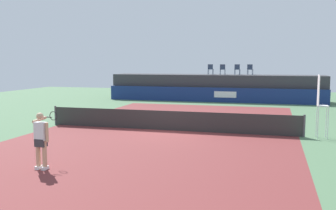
% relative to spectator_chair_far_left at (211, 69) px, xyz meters
% --- Properties ---
extents(ground_plane, '(48.00, 48.00, 0.00)m').
position_rel_spectator_chair_far_left_xyz_m(ground_plane, '(0.50, -12.42, -2.69)').
color(ground_plane, '#4C704C').
extents(court_inner, '(12.00, 22.00, 0.00)m').
position_rel_spectator_chair_far_left_xyz_m(court_inner, '(0.50, -15.42, -2.69)').
color(court_inner, maroon).
rests_on(court_inner, ground).
extents(sponsor_wall, '(18.00, 0.22, 1.20)m').
position_rel_spectator_chair_far_left_xyz_m(sponsor_wall, '(0.51, -1.92, -2.09)').
color(sponsor_wall, navy).
rests_on(sponsor_wall, ground).
extents(spectator_platform, '(18.00, 2.80, 2.20)m').
position_rel_spectator_chair_far_left_xyz_m(spectator_platform, '(0.50, -0.12, -1.59)').
color(spectator_platform, '#38383D').
rests_on(spectator_platform, ground).
extents(spectator_chair_far_left, '(0.44, 0.44, 0.89)m').
position_rel_spectator_chair_far_left_xyz_m(spectator_chair_far_left, '(0.00, 0.00, 0.00)').
color(spectator_chair_far_left, '#2D3D56').
rests_on(spectator_chair_far_left, spectator_platform).
extents(spectator_chair_left, '(0.47, 0.47, 0.89)m').
position_rel_spectator_chair_far_left_xyz_m(spectator_chair_left, '(1.09, -0.36, 0.00)').
color(spectator_chair_left, '#2D3D56').
rests_on(spectator_chair_left, spectator_platform).
extents(spectator_chair_center, '(0.45, 0.45, 0.89)m').
position_rel_spectator_chair_far_left_xyz_m(spectator_chair_center, '(2.30, -0.02, 0.00)').
color(spectator_chair_center, '#2D3D56').
rests_on(spectator_chair_center, spectator_platform).
extents(spectator_chair_right, '(0.48, 0.48, 0.89)m').
position_rel_spectator_chair_far_left_xyz_m(spectator_chair_right, '(3.36, 0.10, 0.00)').
color(spectator_chair_right, '#2D3D56').
rests_on(spectator_chair_right, spectator_platform).
extents(umpire_chair, '(0.47, 0.47, 2.76)m').
position_rel_spectator_chair_far_left_xyz_m(umpire_chair, '(7.32, -15.43, -1.11)').
color(umpire_chair, white).
rests_on(umpire_chair, ground).
extents(tennis_net, '(12.40, 0.02, 0.95)m').
position_rel_spectator_chair_far_left_xyz_m(tennis_net, '(0.50, -15.42, -2.22)').
color(tennis_net, '#2D2D2D').
rests_on(tennis_net, ground).
extents(net_post_near, '(0.10, 0.10, 1.00)m').
position_rel_spectator_chair_far_left_xyz_m(net_post_near, '(-5.70, -15.42, -2.19)').
color(net_post_near, '#4C4C51').
rests_on(net_post_near, ground).
extents(net_post_far, '(0.10, 0.10, 1.00)m').
position_rel_spectator_chair_far_left_xyz_m(net_post_far, '(6.70, -15.42, -2.19)').
color(net_post_far, '#4C4C51').
rests_on(net_post_far, ground).
extents(tennis_player, '(0.62, 1.16, 1.77)m').
position_rel_spectator_chair_far_left_xyz_m(tennis_player, '(-1.49, -22.96, -1.73)').
color(tennis_player, white).
rests_on(tennis_player, court_inner).
extents(tennis_ball, '(0.07, 0.07, 0.07)m').
position_rel_spectator_chair_far_left_xyz_m(tennis_ball, '(0.02, -11.24, -2.66)').
color(tennis_ball, '#D8EA33').
rests_on(tennis_ball, court_inner).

